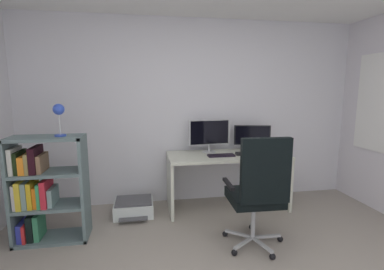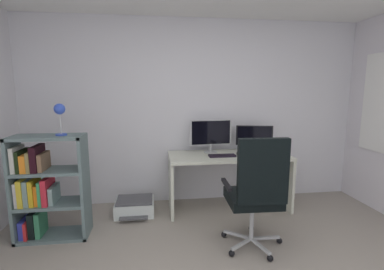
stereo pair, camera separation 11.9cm
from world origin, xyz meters
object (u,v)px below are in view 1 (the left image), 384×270
object	(u,v)px
computer_mouse	(238,154)
desk_lamp	(59,113)
monitor_main	(209,133)
monitor_secondary	(252,136)
desk	(227,168)
keyboard	(221,155)
bookshelf	(42,190)
office_chair	(259,189)
printer	(134,207)

from	to	relation	value
computer_mouse	desk_lamp	xyz separation A→B (m)	(-2.02, -0.42, 0.59)
monitor_main	monitor_secondary	size ratio (longest dim) A/B	1.16
desk	desk_lamp	xyz separation A→B (m)	(-1.90, -0.48, 0.79)
desk_lamp	keyboard	bearing A→B (deg)	12.36
monitor_main	bookshelf	xyz separation A→B (m)	(-1.91, -0.64, -0.44)
monitor_secondary	office_chair	distance (m)	1.29
office_chair	desk_lamp	bearing A→B (deg)	163.81
desk	monitor_secondary	bearing A→B (deg)	21.64
office_chair	printer	world-z (taller)	office_chair
computer_mouse	printer	xyz separation A→B (m)	(-1.35, 0.04, -0.65)
monitor_secondary	printer	distance (m)	1.83
keyboard	computer_mouse	distance (m)	0.24
monitor_main	printer	xyz separation A→B (m)	(-1.01, -0.19, -0.89)
keyboard	computer_mouse	world-z (taller)	computer_mouse
computer_mouse	monitor_main	bearing A→B (deg)	154.46
bookshelf	keyboard	bearing A→B (deg)	11.00
monitor_secondary	monitor_main	bearing A→B (deg)	-179.99
computer_mouse	printer	world-z (taller)	computer_mouse
monitor_secondary	bookshelf	size ratio (longest dim) A/B	0.44
monitor_main	office_chair	size ratio (longest dim) A/B	0.49
monitor_secondary	keyboard	distance (m)	0.60
office_chair	desk	bearing A→B (deg)	89.78
printer	computer_mouse	bearing A→B (deg)	-1.61
desk	bookshelf	xyz separation A→B (m)	(-2.12, -0.48, 0.00)
desk_lamp	monitor_main	bearing A→B (deg)	20.75
bookshelf	desk_lamp	xyz separation A→B (m)	(0.22, -0.00, 0.79)
monitor_main	keyboard	world-z (taller)	monitor_main
monitor_main	desk_lamp	xyz separation A→B (m)	(-1.69, -0.64, 0.35)
monitor_secondary	printer	xyz separation A→B (m)	(-1.62, -0.19, -0.84)
computer_mouse	monitor_secondary	bearing A→B (deg)	47.60
monitor_main	office_chair	bearing A→B (deg)	-80.09
bookshelf	desk_lamp	bearing A→B (deg)	-0.14
desk	office_chair	distance (m)	1.04
keyboard	bookshelf	distance (m)	2.06
keyboard	printer	bearing A→B (deg)	177.03
computer_mouse	office_chair	distance (m)	0.98
office_chair	printer	xyz separation A→B (m)	(-1.22, 1.01, -0.53)
keyboard	computer_mouse	bearing A→B (deg)	6.33
desk	monitor_main	world-z (taller)	monitor_main
monitor_main	keyboard	xyz separation A→B (m)	(0.10, -0.25, -0.25)
office_chair	printer	size ratio (longest dim) A/B	2.39
monitor_secondary	computer_mouse	size ratio (longest dim) A/B	4.89
office_chair	desk_lamp	xyz separation A→B (m)	(-1.90, 0.55, 0.71)
monitor_secondary	printer	world-z (taller)	monitor_secondary
monitor_secondary	keyboard	world-z (taller)	monitor_secondary
monitor_secondary	bookshelf	distance (m)	2.63
monitor_secondary	printer	bearing A→B (deg)	-173.46
printer	keyboard	bearing A→B (deg)	-3.23
computer_mouse	office_chair	xyz separation A→B (m)	(-0.13, -0.97, -0.12)
bookshelf	desk	bearing A→B (deg)	12.81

